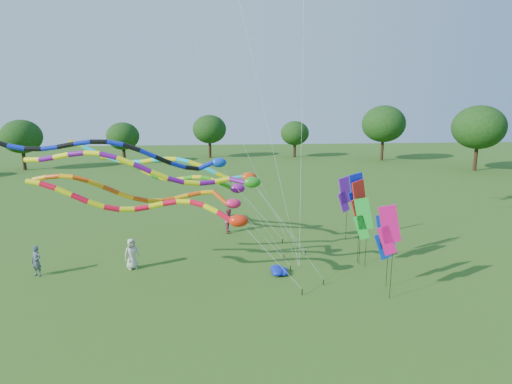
{
  "coord_description": "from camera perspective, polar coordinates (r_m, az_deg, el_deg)",
  "views": [
    {
      "loc": [
        -2.13,
        -18.25,
        9.25
      ],
      "look_at": [
        -0.02,
        3.09,
        4.8
      ],
      "focal_mm": 30.0,
      "sensor_mm": 36.0,
      "label": 1
    }
  ],
  "objects": [
    {
      "name": "tube_kite_cyan",
      "position": [
        26.6,
        -10.0,
        3.45
      ],
      "size": [
        14.34,
        3.43,
        7.5
      ],
      "rotation": [
        0.0,
        0.0,
        -0.2
      ],
      "color": "black",
      "rests_on": "ground"
    },
    {
      "name": "banner_pole_green",
      "position": [
        24.92,
        14.06,
        -3.48
      ],
      "size": [
        1.11,
        0.5,
        4.12
      ],
      "rotation": [
        0.0,
        0.0,
        -0.38
      ],
      "color": "black",
      "rests_on": "ground"
    },
    {
      "name": "banner_pole_violet",
      "position": [
        29.41,
        11.74,
        -0.34
      ],
      "size": [
        1.12,
        0.47,
        4.49
      ],
      "rotation": [
        0.0,
        0.0,
        0.34
      ],
      "color": "black",
      "rests_on": "ground"
    },
    {
      "name": "tube_kite_red",
      "position": [
        21.07,
        -11.97,
        -2.09
      ],
      "size": [
        12.82,
        1.75,
        6.28
      ],
      "rotation": [
        0.0,
        0.0,
        -0.15
      ],
      "color": "black",
      "rests_on": "ground"
    },
    {
      "name": "tube_kite_orange",
      "position": [
        23.04,
        -12.2,
        -0.32
      ],
      "size": [
        13.1,
        1.3,
        6.33
      ],
      "rotation": [
        0.0,
        0.0,
        -0.0
      ],
      "color": "black",
      "rests_on": "ground"
    },
    {
      "name": "banner_pole_blue_a",
      "position": [
        22.47,
        16.78,
        -5.68
      ],
      "size": [
        1.16,
        0.17,
        3.98
      ],
      "rotation": [
        0.0,
        0.0,
        0.08
      ],
      "color": "black",
      "rests_on": "ground"
    },
    {
      "name": "banner_pole_blue_b",
      "position": [
        25.1,
        13.31,
        -0.28
      ],
      "size": [
        1.16,
        0.29,
        5.44
      ],
      "rotation": [
        0.0,
        0.0,
        0.18
      ],
      "color": "black",
      "rests_on": "ground"
    },
    {
      "name": "ground",
      "position": [
        20.57,
        0.95,
        -15.0
      ],
      "size": [
        160.0,
        160.0,
        0.0
      ],
      "primitive_type": "plane",
      "color": "#255817",
      "rests_on": "ground"
    },
    {
      "name": "tree_ring",
      "position": [
        19.64,
        -4.39,
        0.51
      ],
      "size": [
        116.33,
        118.41,
        9.56
      ],
      "color": "#382314",
      "rests_on": "ground"
    },
    {
      "name": "blue_nylon_heap",
      "position": [
        24.22,
        2.7,
        -10.28
      ],
      "size": [
        1.41,
        1.36,
        0.41
      ],
      "color": "#0D20A9",
      "rests_on": "ground"
    },
    {
      "name": "tube_kite_green",
      "position": [
        29.63,
        -8.89,
        1.8
      ],
      "size": [
        12.21,
        3.73,
        6.17
      ],
      "rotation": [
        0.0,
        0.0,
        -0.28
      ],
      "color": "black",
      "rests_on": "ground"
    },
    {
      "name": "tube_kite_purple",
      "position": [
        20.73,
        -11.44,
        2.58
      ],
      "size": [
        14.15,
        1.08,
        7.71
      ],
      "rotation": [
        0.0,
        0.0,
        -0.02
      ],
      "color": "black",
      "rests_on": "ground"
    },
    {
      "name": "person_a",
      "position": [
        25.48,
        -16.22,
        -7.91
      ],
      "size": [
        1.04,
        0.91,
        1.79
      ],
      "primitive_type": "imported",
      "rotation": [
        0.0,
        0.0,
        0.48
      ],
      "color": "beige",
      "rests_on": "ground"
    },
    {
      "name": "person_b",
      "position": [
        26.36,
        -27.24,
        -8.2
      ],
      "size": [
        0.74,
        0.64,
        1.71
      ],
      "primitive_type": "imported",
      "rotation": [
        0.0,
        0.0,
        -0.46
      ],
      "color": "#424E5D",
      "rests_on": "ground"
    },
    {
      "name": "tube_kite_blue",
      "position": [
        23.02,
        -15.17,
        4.76
      ],
      "size": [
        14.62,
        2.57,
        8.11
      ],
      "rotation": [
        0.0,
        0.0,
        0.2
      ],
      "color": "black",
      "rests_on": "ground"
    },
    {
      "name": "banner_pole_red",
      "position": [
        24.94,
        13.54,
        -1.22
      ],
      "size": [
        1.11,
        0.51,
        5.07
      ],
      "rotation": [
        0.0,
        0.0,
        0.39
      ],
      "color": "black",
      "rests_on": "ground"
    },
    {
      "name": "banner_pole_magenta_b",
      "position": [
        21.05,
        17.28,
        -4.91
      ],
      "size": [
        1.16,
        0.3,
        4.68
      ],
      "rotation": [
        0.0,
        0.0,
        -0.19
      ],
      "color": "black",
      "rests_on": "ground"
    },
    {
      "name": "person_c",
      "position": [
        31.25,
        -3.61,
        -3.82
      ],
      "size": [
        0.7,
        0.89,
        1.78
      ],
      "primitive_type": "imported",
      "rotation": [
        0.0,
        0.0,
        1.6
      ],
      "color": "#91354C",
      "rests_on": "ground"
    }
  ]
}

